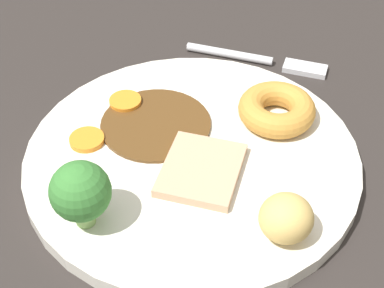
% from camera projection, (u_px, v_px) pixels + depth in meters
% --- Properties ---
extents(dining_table, '(1.20, 0.84, 0.04)m').
position_uv_depth(dining_table, '(216.00, 202.00, 0.49)').
color(dining_table, '#2B2623').
rests_on(dining_table, ground).
extents(dinner_plate, '(0.29, 0.29, 0.01)m').
position_uv_depth(dinner_plate, '(192.00, 158.00, 0.50)').
color(dinner_plate, silver).
rests_on(dinner_plate, dining_table).
extents(gravy_pool, '(0.10, 0.10, 0.00)m').
position_uv_depth(gravy_pool, '(156.00, 124.00, 0.52)').
color(gravy_pool, '#563819').
rests_on(gravy_pool, dinner_plate).
extents(meat_slice_main, '(0.07, 0.06, 0.01)m').
position_uv_depth(meat_slice_main, '(201.00, 170.00, 0.47)').
color(meat_slice_main, tan).
rests_on(meat_slice_main, dinner_plate).
extents(yorkshire_pudding, '(0.07, 0.07, 0.02)m').
position_uv_depth(yorkshire_pudding, '(277.00, 109.00, 0.52)').
color(yorkshire_pudding, '#C68938').
rests_on(yorkshire_pudding, dinner_plate).
extents(roast_potato_left, '(0.06, 0.06, 0.04)m').
position_uv_depth(roast_potato_left, '(286.00, 218.00, 0.42)').
color(roast_potato_left, '#D8B260').
rests_on(roast_potato_left, dinner_plate).
extents(carrot_coin_front, '(0.03, 0.03, 0.00)m').
position_uv_depth(carrot_coin_front, '(87.00, 140.00, 0.50)').
color(carrot_coin_front, orange).
rests_on(carrot_coin_front, dinner_plate).
extents(carrot_coin_back, '(0.03, 0.03, 0.01)m').
position_uv_depth(carrot_coin_back, '(125.00, 102.00, 0.54)').
color(carrot_coin_back, orange).
rests_on(carrot_coin_back, dinner_plate).
extents(broccoli_floret, '(0.05, 0.05, 0.06)m').
position_uv_depth(broccoli_floret, '(81.00, 192.00, 0.41)').
color(broccoli_floret, '#8CB766').
rests_on(broccoli_floret, dinner_plate).
extents(fork, '(0.02, 0.15, 0.01)m').
position_uv_depth(fork, '(260.00, 60.00, 0.61)').
color(fork, silver).
rests_on(fork, dining_table).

